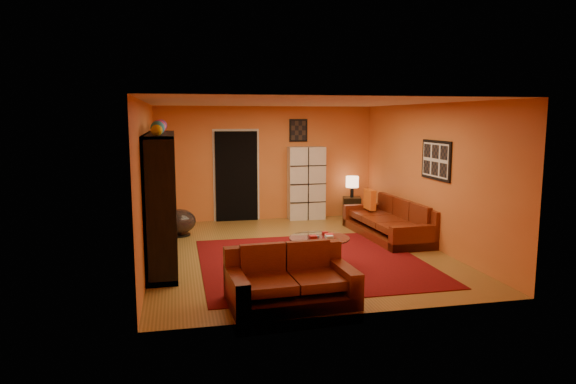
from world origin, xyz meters
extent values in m
plane|color=brown|center=(0.00, 0.00, 0.00)|extent=(6.00, 6.00, 0.00)
plane|color=white|center=(0.00, 0.00, 2.60)|extent=(6.00, 6.00, 0.00)
plane|color=orange|center=(0.00, 3.00, 1.30)|extent=(6.00, 0.00, 6.00)
plane|color=orange|center=(0.00, -3.00, 1.30)|extent=(6.00, 0.00, 6.00)
plane|color=orange|center=(-2.50, 0.00, 1.30)|extent=(0.00, 6.00, 6.00)
plane|color=orange|center=(2.50, 0.00, 1.30)|extent=(0.00, 6.00, 6.00)
cube|color=#4E090B|center=(0.10, -0.70, 0.01)|extent=(3.60, 3.60, 0.01)
cube|color=black|center=(-0.70, 2.96, 1.02)|extent=(0.95, 0.10, 2.04)
cube|color=black|center=(2.48, -0.30, 1.60)|extent=(0.03, 1.00, 0.70)
cube|color=black|center=(0.75, 2.98, 2.05)|extent=(0.42, 0.03, 0.52)
cube|color=black|center=(-2.27, 0.00, 1.05)|extent=(0.45, 3.00, 2.10)
imported|color=black|center=(-2.23, -0.06, 1.01)|extent=(1.01, 0.13, 0.58)
cube|color=#55180B|center=(2.05, 0.71, 0.16)|extent=(1.10, 2.50, 0.32)
cube|color=#55180B|center=(2.46, 0.73, 0.42)|extent=(0.28, 2.46, 0.85)
cube|color=#55180B|center=(2.09, -0.43, 0.31)|extent=(1.01, 0.22, 0.62)
cube|color=#55180B|center=(2.01, 1.85, 0.31)|extent=(1.01, 0.22, 0.62)
cube|color=#55180B|center=(2.04, 0.01, 0.47)|extent=(0.81, 0.71, 0.12)
cube|color=#55180B|center=(2.01, 0.71, 0.47)|extent=(0.81, 0.71, 0.12)
cube|color=#55180B|center=(1.98, 1.41, 0.47)|extent=(0.81, 0.71, 0.12)
cube|color=#55180B|center=(-0.65, -2.50, 0.16)|extent=(1.64, 1.04, 0.32)
cube|color=#55180B|center=(-0.67, -2.12, 0.42)|extent=(1.59, 0.27, 0.85)
cube|color=#55180B|center=(0.05, -2.46, 0.31)|extent=(0.23, 0.96, 0.62)
cube|color=#55180B|center=(-1.35, -2.54, 0.31)|extent=(0.23, 0.96, 0.62)
cube|color=#55180B|center=(-0.34, -2.52, 0.47)|extent=(0.63, 0.76, 0.12)
cube|color=#55180B|center=(-0.95, -2.56, 0.47)|extent=(0.63, 0.76, 0.12)
cube|color=orange|center=(1.95, 1.48, 0.63)|extent=(0.12, 0.42, 0.42)
cylinder|color=silver|center=(0.13, -1.03, 0.48)|extent=(0.96, 0.96, 0.02)
cylinder|color=black|center=(0.42, -1.09, 0.24)|extent=(0.05, 0.05, 0.46)
cylinder|color=black|center=(0.03, -0.75, 0.24)|extent=(0.05, 0.05, 0.46)
cylinder|color=black|center=(-0.06, -1.26, 0.24)|extent=(0.05, 0.05, 0.46)
cube|color=silver|center=(0.90, 2.80, 0.84)|extent=(0.85, 0.39, 1.68)
cylinder|color=black|center=(-2.00, 1.67, 0.02)|extent=(0.44, 0.44, 0.03)
cylinder|color=black|center=(-2.00, 1.67, 0.10)|extent=(0.06, 0.06, 0.15)
ellipsoid|color=#3A3333|center=(-2.00, 1.67, 0.29)|extent=(0.65, 0.65, 0.49)
cube|color=black|center=(1.96, 2.63, 0.25)|extent=(0.49, 0.49, 0.50)
cylinder|color=black|center=(1.96, 2.63, 0.62)|extent=(0.08, 0.08, 0.24)
cylinder|color=#FEC38C|center=(1.96, 2.63, 0.86)|extent=(0.30, 0.30, 0.26)
camera|label=1|loc=(-2.03, -8.60, 2.36)|focal=32.00mm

